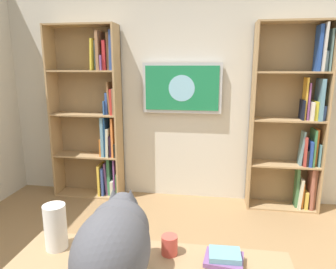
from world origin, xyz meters
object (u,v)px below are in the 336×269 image
object	(u,v)px
paper_towel_roll	(55,227)
coffee_mug	(169,245)
desk_book_stack	(224,259)
cat	(114,243)
wall_mounted_tv	(182,88)
bookshelf_left	(296,123)
bookshelf_right	(95,116)

from	to	relation	value
paper_towel_roll	coffee_mug	world-z (taller)	paper_towel_roll
desk_book_stack	cat	bearing A→B (deg)	22.78
paper_towel_roll	coffee_mug	size ratio (longest dim) A/B	2.43
wall_mounted_tv	cat	xyz separation A→B (m)	(-0.00, 2.54, -0.46)
coffee_mug	cat	bearing A→B (deg)	51.87
paper_towel_roll	coffee_mug	distance (m)	0.58
bookshelf_left	cat	world-z (taller)	bookshelf_left
cat	coffee_mug	world-z (taller)	cat
bookshelf_right	paper_towel_roll	xyz separation A→B (m)	(-0.69, 2.25, -0.18)
coffee_mug	bookshelf_right	bearing A→B (deg)	-60.31
bookshelf_right	desk_book_stack	size ratio (longest dim) A/B	11.13
wall_mounted_tv	cat	world-z (taller)	wall_mounted_tv
bookshelf_left	coffee_mug	bearing A→B (deg)	63.59
paper_towel_roll	desk_book_stack	distance (m)	0.84
bookshelf_left	coffee_mug	world-z (taller)	bookshelf_left
bookshelf_right	paper_towel_roll	size ratio (longest dim) A/B	9.03
bookshelf_left	desk_book_stack	world-z (taller)	bookshelf_left
cat	paper_towel_roll	bearing A→B (deg)	-28.82
bookshelf_right	cat	world-z (taller)	bookshelf_right
cat	paper_towel_roll	world-z (taller)	cat
cat	coffee_mug	xyz separation A→B (m)	(-0.19, -0.25, -0.14)
bookshelf_left	cat	size ratio (longest dim) A/B	3.71
bookshelf_left	wall_mounted_tv	world-z (taller)	bookshelf_left
bookshelf_right	wall_mounted_tv	bearing A→B (deg)	-175.63
paper_towel_roll	desk_book_stack	bearing A→B (deg)	178.83
cat	coffee_mug	distance (m)	0.34
bookshelf_right	desk_book_stack	world-z (taller)	bookshelf_right
bookshelf_right	cat	distance (m)	2.69
bookshelf_right	bookshelf_left	bearing A→B (deg)	179.97
desk_book_stack	coffee_mug	bearing A→B (deg)	-11.58
desk_book_stack	paper_towel_roll	bearing A→B (deg)	-1.17
coffee_mug	desk_book_stack	world-z (taller)	coffee_mug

